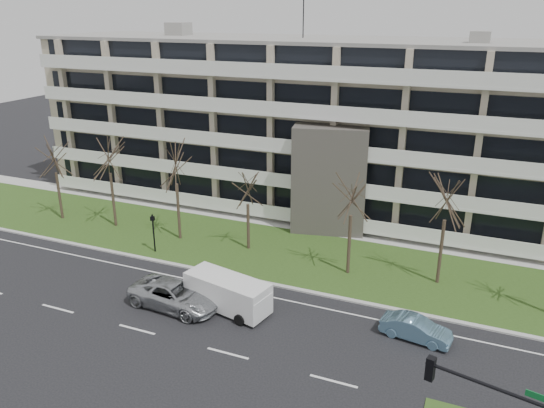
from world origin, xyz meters
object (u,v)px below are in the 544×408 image
at_px(blue_sedan, 416,329).
at_px(pedestrian_signal, 153,228).
at_px(white_van, 228,291).
at_px(silver_pickup, 175,295).

xyz_separation_m(blue_sedan, pedestrian_signal, (-20.36, 3.99, 1.33)).
height_order(white_van, pedestrian_signal, pedestrian_signal).
bearing_deg(silver_pickup, pedestrian_signal, 47.43).
relative_size(silver_pickup, white_van, 1.03).
relative_size(white_van, pedestrian_signal, 1.87).
height_order(blue_sedan, pedestrian_signal, pedestrian_signal).
height_order(silver_pickup, pedestrian_signal, pedestrian_signal).
bearing_deg(blue_sedan, pedestrian_signal, 86.55).
bearing_deg(pedestrian_signal, blue_sedan, -20.44).
relative_size(blue_sedan, white_van, 0.68).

